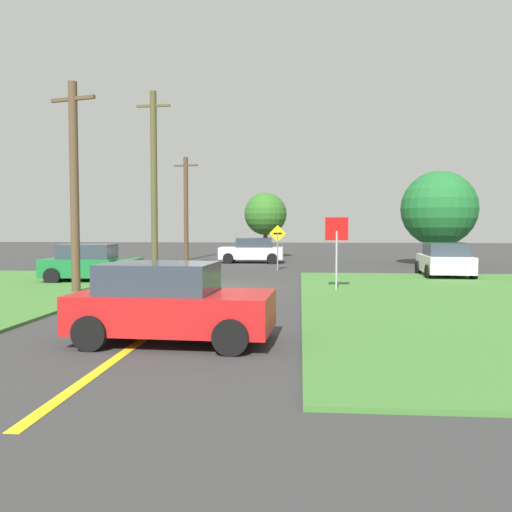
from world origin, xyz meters
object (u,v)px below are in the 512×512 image
at_px(car_approaching_junction, 252,250).
at_px(utility_pole_mid, 154,180).
at_px(stop_sign, 337,239).
at_px(pine_tree_center, 439,209).
at_px(car_on_crossroad, 445,260).
at_px(parked_car_near_building, 91,263).
at_px(utility_pole_near, 74,185).
at_px(oak_tree_left, 265,214).
at_px(direction_sign, 278,242).
at_px(car_behind_on_main_road, 170,303).
at_px(utility_pole_far, 186,207).

bearing_deg(car_approaching_junction, utility_pole_mid, 56.88).
xyz_separation_m(stop_sign, pine_tree_center, (7.12, 14.16, 1.53)).
bearing_deg(car_on_crossroad, parked_car_near_building, 105.45).
xyz_separation_m(utility_pole_near, oak_tree_left, (5.21, 22.84, -0.46)).
bearing_deg(pine_tree_center, direction_sign, -153.32).
xyz_separation_m(stop_sign, car_behind_on_main_road, (-3.94, -8.85, -1.12)).
bearing_deg(parked_car_near_building, utility_pole_near, -79.13).
bearing_deg(direction_sign, oak_tree_left, 96.71).
bearing_deg(utility_pole_near, stop_sign, 7.67).
xyz_separation_m(car_behind_on_main_road, direction_sign, (1.42, 18.16, 0.72)).
xyz_separation_m(car_approaching_junction, pine_tree_center, (11.55, -1.39, 2.65)).
height_order(utility_pole_mid, utility_pole_far, utility_pole_mid).
relative_size(stop_sign, utility_pole_near, 0.37).
bearing_deg(stop_sign, utility_pole_far, -65.82).
distance_m(utility_pole_far, oak_tree_left, 6.41).
bearing_deg(parked_car_near_building, car_on_crossroad, 9.33).
distance_m(car_behind_on_main_road, car_on_crossroad, 17.57).
xyz_separation_m(stop_sign, utility_pole_near, (-9.17, -1.24, 1.87)).
bearing_deg(oak_tree_left, utility_pole_far, -148.07).
bearing_deg(direction_sign, utility_pole_far, 127.68).
height_order(car_behind_on_main_road, car_approaching_junction, same).
height_order(car_approaching_junction, utility_pole_mid, utility_pole_mid).
height_order(car_approaching_junction, direction_sign, direction_sign).
bearing_deg(utility_pole_far, car_behind_on_main_road, -78.61).
bearing_deg(oak_tree_left, direction_sign, -83.29).
bearing_deg(car_on_crossroad, car_approaching_junction, 48.64).
bearing_deg(car_behind_on_main_road, direction_sign, 88.63).
height_order(parked_car_near_building, direction_sign, direction_sign).
bearing_deg(car_approaching_junction, oak_tree_left, -94.68).
bearing_deg(pine_tree_center, car_behind_on_main_road, -115.67).
relative_size(car_approaching_junction, direction_sign, 1.69).
bearing_deg(oak_tree_left, car_on_crossroad, -58.99).
bearing_deg(utility_pole_near, parked_car_near_building, 104.30).
relative_size(utility_pole_near, utility_pole_far, 1.01).
height_order(utility_pole_mid, direction_sign, utility_pole_mid).
relative_size(direction_sign, oak_tree_left, 0.49).
xyz_separation_m(utility_pole_mid, pine_tree_center, (16.13, 5.66, -1.36)).
distance_m(stop_sign, car_approaching_junction, 16.21).
distance_m(car_on_crossroad, pine_tree_center, 8.71).
height_order(utility_pole_near, utility_pole_mid, utility_pole_mid).
distance_m(car_behind_on_main_road, pine_tree_center, 25.66).
xyz_separation_m(utility_pole_mid, utility_pole_far, (-0.38, 9.73, -1.07)).
distance_m(parked_car_near_building, utility_pole_far, 15.99).
bearing_deg(direction_sign, stop_sign, -74.88).
xyz_separation_m(car_approaching_junction, oak_tree_left, (0.48, 6.05, 2.53)).
distance_m(car_on_crossroad, utility_pole_near, 16.55).
distance_m(car_approaching_junction, oak_tree_left, 6.58).
bearing_deg(parked_car_near_building, car_behind_on_main_road, -64.85).
xyz_separation_m(car_on_crossroad, car_approaching_junction, (-9.83, 9.51, 0.00)).
bearing_deg(utility_pole_far, utility_pole_mid, -87.75).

